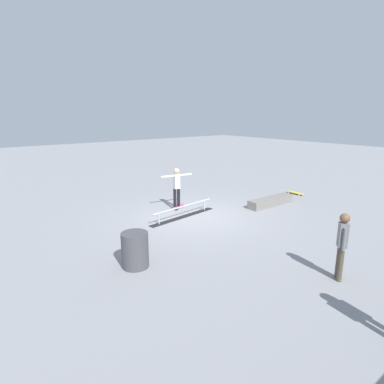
# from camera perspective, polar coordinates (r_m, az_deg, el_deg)

# --- Properties ---
(ground_plane) EXTENTS (60.00, 60.00, 0.00)m
(ground_plane) POSITION_cam_1_polar(r_m,az_deg,el_deg) (11.46, 0.63, -4.28)
(ground_plane) COLOR gray
(grind_rail) EXTENTS (2.92, 0.62, 0.41)m
(grind_rail) POSITION_cam_1_polar(r_m,az_deg,el_deg) (11.32, -1.57, -3.57)
(grind_rail) COLOR black
(grind_rail) RESTS_ON ground_plane
(skate_ledge) EXTENTS (2.17, 0.49, 0.32)m
(skate_ledge) POSITION_cam_1_polar(r_m,az_deg,el_deg) (13.09, 13.69, -1.63)
(skate_ledge) COLOR gray
(skate_ledge) RESTS_ON ground_plane
(skater_main) EXTENTS (1.26, 0.28, 1.57)m
(skater_main) POSITION_cam_1_polar(r_m,az_deg,el_deg) (12.10, -2.74, 1.17)
(skater_main) COLOR black
(skater_main) RESTS_ON ground_plane
(skateboard_main) EXTENTS (0.78, 0.60, 0.09)m
(skateboard_main) POSITION_cam_1_polar(r_m,az_deg,el_deg) (12.42, -2.33, -2.48)
(skateboard_main) COLOR #E05993
(skateboard_main) RESTS_ON ground_plane
(bystander_grey_shirt) EXTENTS (0.30, 0.28, 1.52)m
(bystander_grey_shirt) POSITION_cam_1_polar(r_m,az_deg,el_deg) (7.69, 24.97, -8.17)
(bystander_grey_shirt) COLOR brown
(bystander_grey_shirt) RESTS_ON ground_plane
(loose_skateboard_yellow) EXTENTS (0.28, 0.81, 0.09)m
(loose_skateboard_yellow) POSITION_cam_1_polar(r_m,az_deg,el_deg) (15.17, 17.78, -0.12)
(loose_skateboard_yellow) COLOR yellow
(loose_skateboard_yellow) RESTS_ON ground_plane
(trash_bin) EXTENTS (0.64, 0.64, 0.85)m
(trash_bin) POSITION_cam_1_polar(r_m,az_deg,el_deg) (7.83, -10.04, -10.05)
(trash_bin) COLOR #47474C
(trash_bin) RESTS_ON ground_plane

